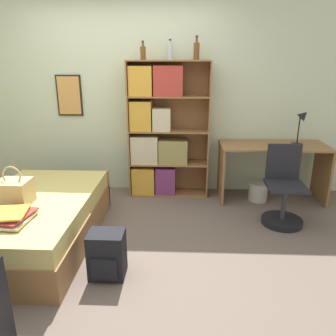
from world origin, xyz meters
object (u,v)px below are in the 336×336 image
(bed, at_px, (37,220))
(bottle_brown, at_px, (170,52))
(waste_bin, at_px, (258,192))
(desk_chair, at_px, (283,199))
(bottle_green, at_px, (143,53))
(bookcase, at_px, (158,132))
(bottle_clear, at_px, (196,51))
(handbag, at_px, (14,192))
(book_stack_on_bed, at_px, (12,217))
(desk_lamp, at_px, (302,121))
(desk, at_px, (272,161))
(backpack, at_px, (107,255))

(bed, xyz_separation_m, bottle_brown, (1.28, 1.39, 1.63))
(waste_bin, bearing_deg, desk_chair, -77.71)
(bottle_green, bearing_deg, waste_bin, -5.57)
(bookcase, height_order, bottle_clear, bottle_clear)
(bottle_clear, bearing_deg, bottle_brown, 168.61)
(waste_bin, bearing_deg, handbag, -153.26)
(bed, bearing_deg, bookcase, 49.80)
(bottle_green, distance_m, bottle_clear, 0.65)
(waste_bin, bearing_deg, bed, -154.95)
(book_stack_on_bed, xyz_separation_m, desk_chair, (2.55, 1.03, -0.23))
(handbag, height_order, desk_lamp, desk_lamp)
(bookcase, distance_m, desk, 1.53)
(bed, distance_m, bottle_green, 2.28)
(book_stack_on_bed, height_order, desk_chair, desk_chair)
(desk, distance_m, desk_chair, 0.71)
(desk_chair, height_order, waste_bin, desk_chair)
(book_stack_on_bed, height_order, backpack, book_stack_on_bed)
(book_stack_on_bed, bearing_deg, bed, 93.63)
(bottle_green, xyz_separation_m, desk_chair, (1.63, -0.76, -1.57))
(bed, distance_m, backpack, 0.98)
(handbag, bearing_deg, desk, 26.35)
(bed, distance_m, bottle_brown, 2.49)
(bottle_green, bearing_deg, desk_lamp, -1.83)
(desk, relative_size, backpack, 3.33)
(bottle_green, height_order, bottle_clear, bottle_clear)
(bed, height_order, bookcase, bookcase)
(bed, distance_m, handbag, 0.40)
(handbag, xyz_separation_m, desk_lamp, (3.05, 1.37, 0.45))
(bed, distance_m, bottle_clear, 2.65)
(desk_chair, relative_size, backpack, 2.17)
(handbag, bearing_deg, bottle_brown, 47.72)
(bed, relative_size, book_stack_on_bed, 4.54)
(bottle_brown, height_order, bottle_clear, bottle_clear)
(backpack, bearing_deg, handbag, 157.52)
(bookcase, xyz_separation_m, waste_bin, (1.32, -0.19, -0.74))
(bottle_clear, relative_size, desk, 0.21)
(bed, height_order, bottle_green, bottle_green)
(book_stack_on_bed, distance_m, bottle_clear, 2.76)
(backpack, relative_size, waste_bin, 1.65)
(bottle_brown, height_order, desk_chair, bottle_brown)
(bottle_brown, xyz_separation_m, desk_lamp, (1.66, -0.16, -0.82))
(desk_chair, bearing_deg, handbag, -165.83)
(bottle_brown, bearing_deg, bottle_green, -163.79)
(bottle_green, bearing_deg, desk, -2.99)
(handbag, distance_m, backpack, 1.08)
(handbag, distance_m, bookcase, 1.95)
(bed, xyz_separation_m, bottle_green, (0.95, 1.29, 1.62))
(desk_chair, bearing_deg, waste_bin, 102.29)
(bed, distance_m, desk_chair, 2.64)
(bottle_green, xyz_separation_m, desk_lamp, (1.98, -0.06, -0.81))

